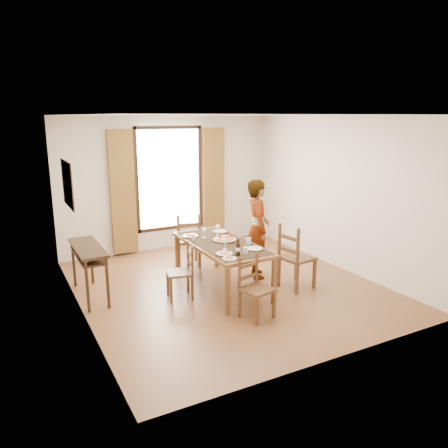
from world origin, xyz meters
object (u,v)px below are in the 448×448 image
man (258,229)px  pasta_platter (225,238)px  console_table (88,254)px  dining_table (221,246)px

man → pasta_platter: 0.71m
man → pasta_platter: bearing=121.5°
man → pasta_platter: size_ratio=4.19×
console_table → pasta_platter: size_ratio=3.00×
pasta_platter → dining_table: bearing=-144.4°
console_table → dining_table: size_ratio=0.61×
console_table → dining_table: console_table is taller
dining_table → man: bearing=13.5°
dining_table → pasta_platter: size_ratio=4.88×
console_table → dining_table: bearing=-17.7°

